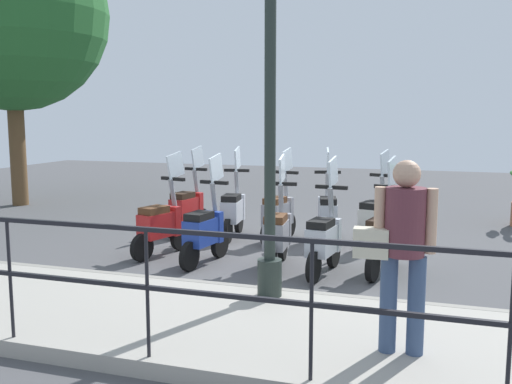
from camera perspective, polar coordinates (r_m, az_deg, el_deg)
The scene contains 16 objects.
ground_plane at distance 8.66m, azimuth 2.76°, elevation -6.22°, with size 28.00×28.00×0.00m, color #4C4C4F.
promenade_walkway at distance 5.78m, azimuth -5.57°, elevation -12.72°, with size 2.20×20.00×0.15m.
fence_railing at distance 4.63m, azimuth -10.88°, elevation -7.35°, with size 0.04×16.03×1.07m.
lamp_post_near at distance 5.96m, azimuth 1.43°, elevation 9.04°, with size 0.26×0.90×4.65m.
pedestrian_with_bag at distance 4.74m, azimuth 14.36°, elevation -4.87°, with size 0.34×0.65×1.59m.
tree_large at distance 14.36m, azimuth -23.39°, elevation 16.02°, with size 4.32×4.32×6.48m.
scooter_near_0 at distance 7.68m, azimuth 12.57°, elevation -4.53°, with size 1.22×0.49×1.54m.
scooter_near_1 at distance 7.51m, azimuth 6.83°, elevation -4.66°, with size 1.23×0.44×1.54m.
scooter_near_2 at distance 7.82m, azimuth 2.16°, elevation -4.12°, with size 1.23×0.44×1.54m.
scooter_near_3 at distance 8.02m, azimuth -5.15°, elevation -3.84°, with size 1.23×0.45×1.54m.
scooter_near_4 at distance 8.57m, azimuth -9.46°, elevation -3.16°, with size 1.20×0.54×1.54m.
scooter_far_0 at distance 9.12m, azimuth 11.85°, elevation -2.56°, with size 1.20×0.54×1.54m.
scooter_far_1 at distance 9.45m, azimuth 7.18°, elevation -2.09°, with size 1.22×0.50×1.54m.
scooter_far_2 at distance 9.39m, azimuth 2.28°, elevation -2.10°, with size 1.23×0.47×1.54m.
scooter_far_3 at distance 9.68m, azimuth -2.29°, elevation -1.79°, with size 1.23×0.44×1.54m.
scooter_far_4 at distance 10.01m, azimuth -6.84°, elevation -1.53°, with size 1.23×0.47×1.54m.
Camera 1 is at (-8.12, -2.17, 2.10)m, focal length 40.00 mm.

